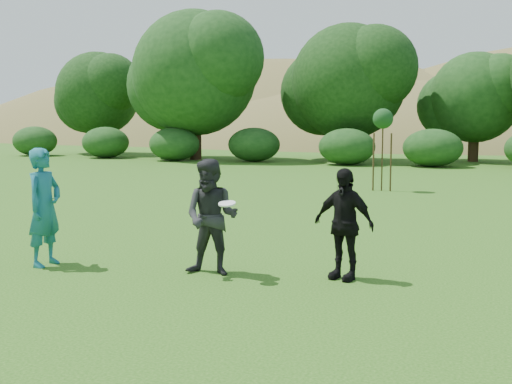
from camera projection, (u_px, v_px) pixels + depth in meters
ground at (186, 286)px, 9.66m from camera, size 120.00×120.00×0.00m
player_teal at (44, 207)px, 10.89m from camera, size 0.50×0.74×2.02m
player_grey at (212, 217)px, 10.25m from camera, size 0.96×0.77×1.87m
player_black at (344, 224)px, 9.97m from camera, size 1.11×0.71×1.75m
frisbee at (227, 204)px, 9.86m from camera, size 0.27×0.27×0.08m
sapling at (383, 121)px, 22.03m from camera, size 0.70×0.70×2.85m
hillside at (449, 243)px, 74.86m from camera, size 150.00×72.00×52.00m
tree_row at (479, 74)px, 34.64m from camera, size 53.92×10.38×9.62m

